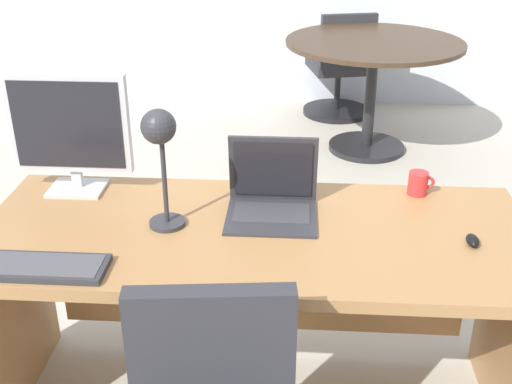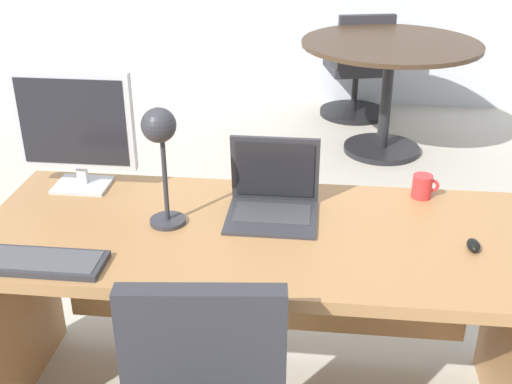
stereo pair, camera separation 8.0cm
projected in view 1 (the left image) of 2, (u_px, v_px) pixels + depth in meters
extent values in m
plane|color=#B7B2A3|center=(272.00, 216.00, 3.77)|extent=(12.00, 12.00, 0.00)
cube|color=#9E7042|center=(255.00, 235.00, 2.10)|extent=(1.82, 0.75, 0.04)
cube|color=#9E7042|center=(11.00, 317.00, 2.32)|extent=(0.04, 0.66, 0.71)
cube|color=#9E7042|center=(511.00, 338.00, 2.22)|extent=(0.04, 0.66, 0.71)
cube|color=#9E7042|center=(260.00, 275.00, 2.51)|extent=(1.61, 0.02, 0.50)
cube|color=#B7BABF|center=(78.00, 188.00, 2.36)|extent=(0.20, 0.16, 0.01)
cube|color=#B7BABF|center=(77.00, 177.00, 2.35)|extent=(0.04, 0.02, 0.07)
cube|color=#B7BABF|center=(69.00, 123.00, 2.25)|extent=(0.43, 0.04, 0.36)
cube|color=black|center=(67.00, 125.00, 2.23)|extent=(0.39, 0.00, 0.32)
cube|color=#2D2D33|center=(271.00, 217.00, 2.16)|extent=(0.31, 0.27, 0.01)
cube|color=#38383D|center=(272.00, 212.00, 2.18)|extent=(0.26, 0.15, 0.00)
cube|color=#2D2D33|center=(273.00, 169.00, 2.21)|extent=(0.31, 0.05, 0.25)
cube|color=black|center=(273.00, 170.00, 2.20)|extent=(0.27, 0.04, 0.21)
cube|color=#2D2D33|center=(38.00, 267.00, 1.87)|extent=(0.41, 0.15, 0.02)
cube|color=#47474C|center=(37.00, 264.00, 1.87)|extent=(0.38, 0.12, 0.00)
ellipsoid|color=black|center=(473.00, 240.00, 2.00)|extent=(0.04, 0.07, 0.03)
cylinder|color=#2D2D33|center=(167.00, 223.00, 2.12)|extent=(0.12, 0.12, 0.01)
cylinder|color=#2D2D33|center=(164.00, 179.00, 2.05)|extent=(0.02, 0.02, 0.30)
sphere|color=#2D2D33|center=(158.00, 127.00, 1.94)|extent=(0.11, 0.11, 0.11)
cylinder|color=red|center=(418.00, 183.00, 2.31)|extent=(0.07, 0.07, 0.09)
torus|color=red|center=(428.00, 183.00, 2.31)|extent=(0.05, 0.01, 0.05)
cube|color=#2D2D33|center=(212.00, 355.00, 1.66)|extent=(0.44, 0.10, 0.41)
cylinder|color=black|center=(366.00, 147.00, 4.69)|extent=(0.55, 0.55, 0.04)
cylinder|color=black|center=(370.00, 96.00, 4.52)|extent=(0.08, 0.08, 0.73)
cylinder|color=#3F2D1E|center=(375.00, 42.00, 4.35)|extent=(1.22, 1.22, 0.03)
cylinder|color=black|center=(336.00, 111.00, 5.41)|extent=(0.56, 0.56, 0.04)
cylinder|color=black|center=(337.00, 89.00, 5.33)|extent=(0.05, 0.05, 0.34)
cube|color=#2D2D33|center=(339.00, 65.00, 5.24)|extent=(0.55, 0.55, 0.08)
cube|color=#2D2D33|center=(348.00, 41.00, 4.93)|extent=(0.44, 0.16, 0.41)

